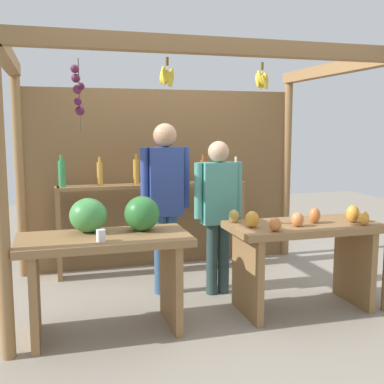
# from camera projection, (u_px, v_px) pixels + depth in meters

# --- Properties ---
(ground_plane) EXTENTS (12.00, 12.00, 0.00)m
(ground_plane) POSITION_uv_depth(u_px,v_px,m) (186.00, 291.00, 4.77)
(ground_plane) COLOR gray
(ground_plane) RESTS_ON ground
(market_stall) EXTENTS (3.29, 2.08, 2.28)m
(market_stall) POSITION_uv_depth(u_px,v_px,m) (174.00, 155.00, 5.02)
(market_stall) COLOR olive
(market_stall) RESTS_ON ground
(fruit_counter_left) EXTENTS (1.33, 0.67, 1.07)m
(fruit_counter_left) POSITION_uv_depth(u_px,v_px,m) (108.00, 248.00, 3.78)
(fruit_counter_left) COLOR olive
(fruit_counter_left) RESTS_ON ground
(fruit_counter_right) EXTENTS (1.33, 0.64, 0.94)m
(fruit_counter_right) POSITION_uv_depth(u_px,v_px,m) (303.00, 245.00, 4.22)
(fruit_counter_right) COLOR olive
(fruit_counter_right) RESTS_ON ground
(bottle_shelf_unit) EXTENTS (2.11, 0.22, 1.34)m
(bottle_shelf_unit) POSITION_uv_depth(u_px,v_px,m) (153.00, 202.00, 5.31)
(bottle_shelf_unit) COLOR olive
(bottle_shelf_unit) RESTS_ON ground
(vendor_man) EXTENTS (0.48, 0.22, 1.66)m
(vendor_man) POSITION_uv_depth(u_px,v_px,m) (165.00, 192.00, 4.58)
(vendor_man) COLOR #34567B
(vendor_man) RESTS_ON ground
(vendor_woman) EXTENTS (0.48, 0.20, 1.49)m
(vendor_woman) POSITION_uv_depth(u_px,v_px,m) (218.00, 204.00, 4.59)
(vendor_woman) COLOR #2B413F
(vendor_woman) RESTS_ON ground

